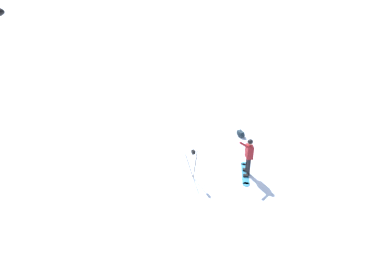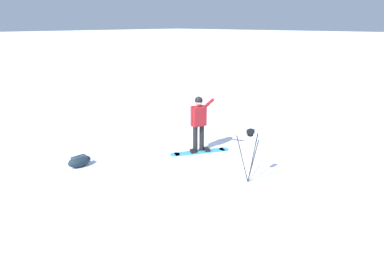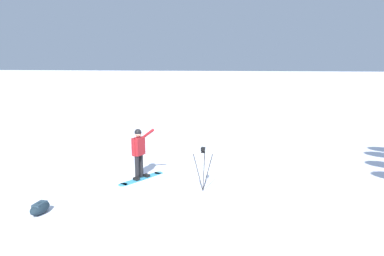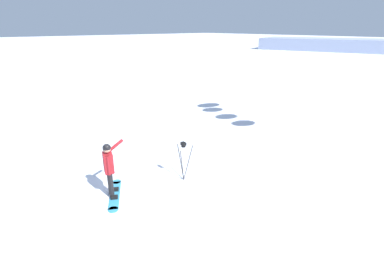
% 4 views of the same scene
% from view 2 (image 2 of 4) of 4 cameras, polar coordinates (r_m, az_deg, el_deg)
% --- Properties ---
extents(ground_plane, '(300.00, 300.00, 0.00)m').
position_cam_2_polar(ground_plane, '(9.27, 0.84, -6.12)').
color(ground_plane, white).
extents(snowboarder, '(0.74, 0.46, 1.70)m').
position_cam_2_polar(snowboarder, '(9.82, 1.15, 1.59)').
color(snowboarder, black).
rests_on(snowboarder, ground_plane).
extents(snowboard, '(1.09, 1.61, 0.10)m').
position_cam_2_polar(snowboard, '(10.07, 1.35, -4.00)').
color(snowboard, teal).
rests_on(snowboard, ground_plane).
extents(gear_bag_large, '(0.38, 0.65, 0.29)m').
position_cam_2_polar(gear_bag_large, '(9.56, -18.56, -5.32)').
color(gear_bag_large, '#192833').
rests_on(gear_bag_large, ground_plane).
extents(camera_tripod, '(0.59, 0.51, 1.34)m').
position_cam_2_polar(camera_tripod, '(8.03, 9.81, -2.83)').
color(camera_tripod, '#262628').
rests_on(camera_tripod, ground_plane).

